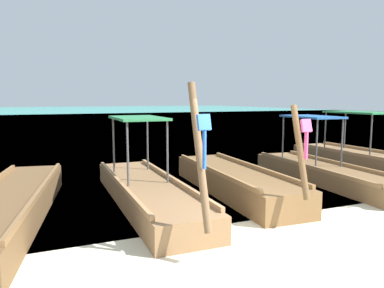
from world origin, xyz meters
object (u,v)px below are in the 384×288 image
object	(u,v)px
longtail_boat_yellow_ribbon	(325,171)
longtail_boat_pink_ribbon	(234,181)
longtail_boat_red_ribbon	(10,207)
longtail_boat_turquoise_ribbon	(376,162)
mooring_buoy_near	(200,146)
longtail_boat_blue_ribbon	(147,190)

from	to	relation	value
longtail_boat_yellow_ribbon	longtail_boat_pink_ribbon	bearing A→B (deg)	-178.29
longtail_boat_yellow_ribbon	longtail_boat_red_ribbon	bearing A→B (deg)	-177.73
longtail_boat_turquoise_ribbon	mooring_buoy_near	xyz separation A→B (m)	(-3.47, 6.89, -0.11)
longtail_boat_red_ribbon	longtail_boat_pink_ribbon	xyz separation A→B (m)	(5.34, 0.24, 0.02)
longtail_boat_red_ribbon	longtail_boat_yellow_ribbon	xyz separation A→B (m)	(8.55, 0.34, 0.01)
longtail_boat_red_ribbon	longtail_boat_pink_ribbon	size ratio (longest dim) A/B	1.17
longtail_boat_blue_ribbon	longtail_boat_turquoise_ribbon	world-z (taller)	longtail_boat_turquoise_ribbon
longtail_boat_turquoise_ribbon	mooring_buoy_near	world-z (taller)	longtail_boat_turquoise_ribbon
longtail_boat_yellow_ribbon	mooring_buoy_near	size ratio (longest dim) A/B	12.76
longtail_boat_blue_ribbon	longtail_boat_pink_ribbon	world-z (taller)	longtail_boat_blue_ribbon
longtail_boat_red_ribbon	mooring_buoy_near	distance (m)	10.79
longtail_boat_pink_ribbon	longtail_boat_turquoise_ribbon	xyz separation A→B (m)	(5.77, 0.48, 0.04)
longtail_boat_yellow_ribbon	longtail_boat_turquoise_ribbon	world-z (taller)	longtail_boat_turquoise_ribbon
longtail_boat_blue_ribbon	mooring_buoy_near	size ratio (longest dim) A/B	13.25
longtail_boat_blue_ribbon	longtail_boat_pink_ribbon	distance (m)	2.43
longtail_boat_blue_ribbon	mooring_buoy_near	distance (m)	8.83
longtail_boat_pink_ribbon	longtail_boat_turquoise_ribbon	world-z (taller)	longtail_boat_turquoise_ribbon
longtail_boat_red_ribbon	mooring_buoy_near	world-z (taller)	longtail_boat_red_ribbon
mooring_buoy_near	longtail_boat_pink_ribbon	bearing A→B (deg)	-107.37
longtail_boat_yellow_ribbon	mooring_buoy_near	distance (m)	7.33
longtail_boat_pink_ribbon	mooring_buoy_near	size ratio (longest dim) A/B	11.72
longtail_boat_red_ribbon	longtail_boat_blue_ribbon	xyz separation A→B (m)	(2.92, 0.16, 0.03)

